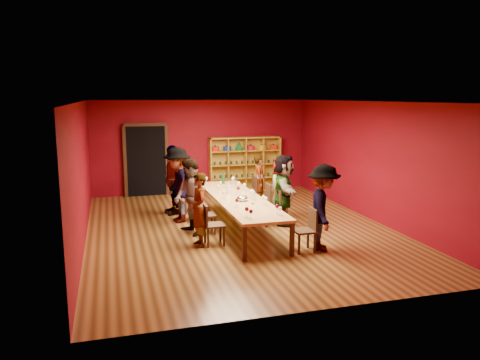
{
  "coord_description": "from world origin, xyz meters",
  "views": [
    {
      "loc": [
        -2.9,
        -10.43,
        3.14
      ],
      "look_at": [
        0.07,
        0.15,
        1.15
      ],
      "focal_mm": 35.0,
      "sensor_mm": 36.0,
      "label": 1
    }
  ],
  "objects_px": {
    "chair_person_right_0": "(308,227)",
    "spittoon_bowl": "(242,198)",
    "person_right_3": "(280,188)",
    "chair_person_left_3": "(193,201)",
    "chair_person_right_3": "(264,199)",
    "person_left_4": "(173,180)",
    "chair_person_right_4": "(251,190)",
    "chair_person_left_1": "(210,222)",
    "chair_person_right_2": "(274,205)",
    "chair_person_left_4": "(188,195)",
    "person_right_2": "(284,190)",
    "tasting_table": "(239,200)",
    "person_left_1": "(199,210)",
    "chair_person_left_2": "(203,213)",
    "person_right_0": "(323,208)",
    "person_left_3": "(178,185)",
    "wine_bottle": "(223,179)",
    "shelving_unit": "(244,161)",
    "person_left_2": "(190,197)",
    "person_right_4": "(260,181)"
  },
  "relations": [
    {
      "from": "spittoon_bowl",
      "to": "person_right_2",
      "type": "bearing_deg",
      "value": 19.35
    },
    {
      "from": "person_left_2",
      "to": "chair_person_left_4",
      "type": "bearing_deg",
      "value": 156.63
    },
    {
      "from": "chair_person_left_1",
      "to": "person_left_2",
      "type": "height_order",
      "value": "person_left_2"
    },
    {
      "from": "chair_person_left_1",
      "to": "chair_person_right_2",
      "type": "distance_m",
      "value": 2.13
    },
    {
      "from": "chair_person_right_2",
      "to": "person_right_4",
      "type": "relative_size",
      "value": 0.59
    },
    {
      "from": "person_right_0",
      "to": "person_left_2",
      "type": "bearing_deg",
      "value": 75.81
    },
    {
      "from": "chair_person_right_0",
      "to": "person_right_2",
      "type": "relative_size",
      "value": 0.51
    },
    {
      "from": "person_left_3",
      "to": "person_right_2",
      "type": "bearing_deg",
      "value": 62.75
    },
    {
      "from": "chair_person_right_2",
      "to": "spittoon_bowl",
      "type": "bearing_deg",
      "value": -155.84
    },
    {
      "from": "tasting_table",
      "to": "spittoon_bowl",
      "type": "bearing_deg",
      "value": -90.59
    },
    {
      "from": "person_left_1",
      "to": "chair_person_left_3",
      "type": "relative_size",
      "value": 1.76
    },
    {
      "from": "chair_person_right_2",
      "to": "person_right_2",
      "type": "relative_size",
      "value": 0.51
    },
    {
      "from": "tasting_table",
      "to": "chair_person_left_3",
      "type": "height_order",
      "value": "chair_person_left_3"
    },
    {
      "from": "person_left_1",
      "to": "tasting_table",
      "type": "bearing_deg",
      "value": 130.07
    },
    {
      "from": "shelving_unit",
      "to": "chair_person_left_1",
      "type": "distance_m",
      "value": 5.85
    },
    {
      "from": "tasting_table",
      "to": "spittoon_bowl",
      "type": "height_order",
      "value": "spittoon_bowl"
    },
    {
      "from": "chair_person_left_3",
      "to": "person_right_2",
      "type": "xyz_separation_m",
      "value": [
        2.07,
        -0.94,
        0.37
      ]
    },
    {
      "from": "person_right_3",
      "to": "person_right_2",
      "type": "bearing_deg",
      "value": 150.49
    },
    {
      "from": "person_left_1",
      "to": "spittoon_bowl",
      "type": "height_order",
      "value": "person_left_1"
    },
    {
      "from": "chair_person_right_3",
      "to": "chair_person_left_1",
      "type": "bearing_deg",
      "value": -134.7
    },
    {
      "from": "chair_person_left_1",
      "to": "wine_bottle",
      "type": "height_order",
      "value": "wine_bottle"
    },
    {
      "from": "chair_person_right_0",
      "to": "spittoon_bowl",
      "type": "distance_m",
      "value": 1.89
    },
    {
      "from": "person_left_4",
      "to": "chair_person_right_4",
      "type": "relative_size",
      "value": 2.08
    },
    {
      "from": "person_left_1",
      "to": "chair_person_left_2",
      "type": "distance_m",
      "value": 0.94
    },
    {
      "from": "chair_person_left_3",
      "to": "chair_person_right_3",
      "type": "height_order",
      "value": "same"
    },
    {
      "from": "person_left_3",
      "to": "wine_bottle",
      "type": "relative_size",
      "value": 5.52
    },
    {
      "from": "chair_person_right_2",
      "to": "spittoon_bowl",
      "type": "relative_size",
      "value": 3.34
    },
    {
      "from": "person_left_2",
      "to": "chair_person_right_4",
      "type": "relative_size",
      "value": 1.97
    },
    {
      "from": "person_left_2",
      "to": "person_left_3",
      "type": "height_order",
      "value": "person_left_3"
    },
    {
      "from": "tasting_table",
      "to": "person_right_0",
      "type": "relative_size",
      "value": 2.53
    },
    {
      "from": "person_right_3",
      "to": "spittoon_bowl",
      "type": "distance_m",
      "value": 1.76
    },
    {
      "from": "spittoon_bowl",
      "to": "tasting_table",
      "type": "bearing_deg",
      "value": 89.41
    },
    {
      "from": "chair_person_left_1",
      "to": "chair_person_right_3",
      "type": "bearing_deg",
      "value": 45.3
    },
    {
      "from": "chair_person_left_3",
      "to": "person_left_1",
      "type": "bearing_deg",
      "value": -96.84
    },
    {
      "from": "spittoon_bowl",
      "to": "person_left_2",
      "type": "bearing_deg",
      "value": 172.29
    },
    {
      "from": "person_left_3",
      "to": "chair_person_left_4",
      "type": "relative_size",
      "value": 2.12
    },
    {
      "from": "person_left_2",
      "to": "chair_person_right_3",
      "type": "relative_size",
      "value": 1.97
    },
    {
      "from": "person_left_4",
      "to": "wine_bottle",
      "type": "height_order",
      "value": "person_left_4"
    },
    {
      "from": "chair_person_left_2",
      "to": "person_right_2",
      "type": "height_order",
      "value": "person_right_2"
    },
    {
      "from": "chair_person_left_4",
      "to": "person_left_4",
      "type": "bearing_deg",
      "value": -180.0
    },
    {
      "from": "chair_person_right_4",
      "to": "chair_person_right_2",
      "type": "bearing_deg",
      "value": -90.0
    },
    {
      "from": "person_left_4",
      "to": "person_right_3",
      "type": "height_order",
      "value": "person_left_4"
    },
    {
      "from": "chair_person_left_2",
      "to": "person_left_4",
      "type": "relative_size",
      "value": 0.48
    },
    {
      "from": "chair_person_left_4",
      "to": "person_left_4",
      "type": "height_order",
      "value": "person_left_4"
    },
    {
      "from": "chair_person_left_1",
      "to": "person_left_2",
      "type": "distance_m",
      "value": 0.99
    },
    {
      "from": "person_right_2",
      "to": "person_left_3",
      "type": "bearing_deg",
      "value": 87.12
    },
    {
      "from": "person_right_0",
      "to": "person_left_4",
      "type": "bearing_deg",
      "value": 55.98
    },
    {
      "from": "tasting_table",
      "to": "person_right_4",
      "type": "distance_m",
      "value": 2.32
    },
    {
      "from": "person_left_4",
      "to": "chair_person_right_2",
      "type": "relative_size",
      "value": 2.08
    },
    {
      "from": "chair_person_left_1",
      "to": "person_right_3",
      "type": "bearing_deg",
      "value": 39.21
    }
  ]
}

